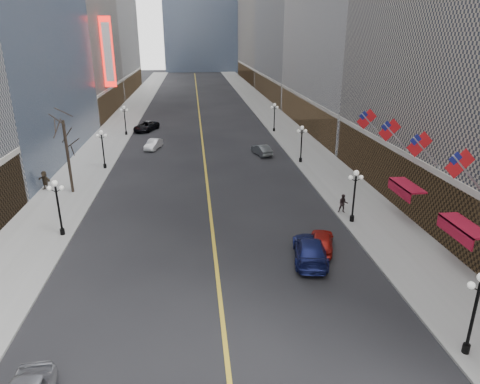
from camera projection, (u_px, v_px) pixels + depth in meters
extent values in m
cube|color=gray|center=(282.00, 126.00, 73.69)|extent=(6.00, 230.00, 0.15)
cube|color=gray|center=(116.00, 130.00, 70.84)|extent=(6.00, 230.00, 0.15)
cube|color=gold|center=(200.00, 118.00, 81.61)|extent=(0.25, 200.00, 0.02)
cube|color=#4A3C31|center=(436.00, 195.00, 35.03)|extent=(2.80, 41.00, 5.00)
cube|color=#4A3C31|center=(311.00, 113.00, 71.40)|extent=(2.80, 35.00, 5.00)
cube|color=#4A3C31|center=(271.00, 87.00, 106.83)|extent=(2.80, 39.00, 5.00)
cube|color=#4A3C31|center=(249.00, 73.00, 146.93)|extent=(2.80, 45.00, 5.00)
cube|color=#4A3C31|center=(106.00, 100.00, 85.36)|extent=(2.80, 29.00, 5.00)
cube|color=#4A3C31|center=(129.00, 83.00, 117.07)|extent=(2.80, 37.00, 5.00)
cylinder|color=black|center=(466.00, 348.00, 21.13)|extent=(0.36, 0.36, 0.50)
cylinder|color=black|center=(473.00, 319.00, 20.53)|extent=(0.16, 0.16, 4.00)
sphere|color=white|center=(471.00, 285.00, 19.82)|extent=(0.36, 0.36, 0.36)
cylinder|color=black|center=(352.00, 218.00, 36.05)|extent=(0.36, 0.36, 0.50)
cylinder|color=black|center=(354.00, 199.00, 35.45)|extent=(0.16, 0.16, 4.00)
sphere|color=white|center=(356.00, 173.00, 34.65)|extent=(0.44, 0.44, 0.44)
sphere|color=white|center=(351.00, 178.00, 34.74)|extent=(0.36, 0.36, 0.36)
sphere|color=white|center=(361.00, 177.00, 34.84)|extent=(0.36, 0.36, 0.36)
cylinder|color=black|center=(301.00, 160.00, 52.84)|extent=(0.36, 0.36, 0.50)
cylinder|color=black|center=(301.00, 146.00, 52.23)|extent=(0.16, 0.16, 4.00)
sphere|color=white|center=(302.00, 128.00, 51.44)|extent=(0.44, 0.44, 0.44)
sphere|color=white|center=(298.00, 131.00, 51.53)|extent=(0.36, 0.36, 0.36)
sphere|color=white|center=(306.00, 131.00, 51.62)|extent=(0.36, 0.36, 0.36)
cylinder|color=black|center=(274.00, 130.00, 69.62)|extent=(0.36, 0.36, 0.50)
cylinder|color=black|center=(274.00, 119.00, 69.02)|extent=(0.16, 0.16, 4.00)
sphere|color=white|center=(275.00, 105.00, 68.22)|extent=(0.44, 0.44, 0.44)
sphere|color=white|center=(272.00, 107.00, 68.31)|extent=(0.36, 0.36, 0.36)
sphere|color=white|center=(277.00, 107.00, 68.40)|extent=(0.36, 0.36, 0.36)
cylinder|color=black|center=(62.00, 232.00, 33.65)|extent=(0.36, 0.36, 0.50)
cylinder|color=black|center=(59.00, 211.00, 33.04)|extent=(0.16, 0.16, 4.00)
sphere|color=white|center=(55.00, 183.00, 32.25)|extent=(0.44, 0.44, 0.44)
sphere|color=white|center=(49.00, 188.00, 32.34)|extent=(0.36, 0.36, 0.36)
sphere|color=white|center=(62.00, 188.00, 32.43)|extent=(0.36, 0.36, 0.36)
cylinder|color=black|center=(105.00, 166.00, 50.43)|extent=(0.36, 0.36, 0.50)
cylinder|color=black|center=(103.00, 152.00, 49.83)|extent=(0.16, 0.16, 4.00)
sphere|color=white|center=(101.00, 132.00, 49.03)|extent=(0.44, 0.44, 0.44)
sphere|color=white|center=(97.00, 136.00, 49.12)|extent=(0.36, 0.36, 0.36)
sphere|color=white|center=(105.00, 135.00, 49.21)|extent=(0.36, 0.36, 0.36)
cylinder|color=black|center=(126.00, 133.00, 67.22)|extent=(0.36, 0.36, 0.50)
cylinder|color=black|center=(125.00, 122.00, 66.61)|extent=(0.16, 0.16, 4.00)
sphere|color=white|center=(124.00, 107.00, 65.81)|extent=(0.44, 0.44, 0.44)
sphere|color=white|center=(121.00, 110.00, 65.91)|extent=(0.36, 0.36, 0.36)
sphere|color=white|center=(127.00, 110.00, 66.00)|extent=(0.36, 0.36, 0.36)
cylinder|color=#B2B2B7|center=(468.00, 173.00, 26.78)|extent=(2.49, 0.12, 2.49)
cube|color=red|center=(460.00, 164.00, 26.49)|extent=(1.94, 0.04, 1.94)
cube|color=navy|center=(456.00, 158.00, 26.33)|extent=(0.88, 0.06, 0.88)
cylinder|color=#B2B2B7|center=(427.00, 153.00, 31.45)|extent=(2.49, 0.12, 2.49)
cube|color=red|center=(420.00, 144.00, 31.15)|extent=(1.94, 0.04, 1.94)
cube|color=navy|center=(416.00, 140.00, 31.00)|extent=(0.88, 0.06, 0.88)
cylinder|color=#B2B2B7|center=(396.00, 137.00, 36.11)|extent=(2.49, 0.12, 2.49)
cube|color=red|center=(390.00, 130.00, 35.82)|extent=(1.94, 0.04, 1.94)
cube|color=navy|center=(386.00, 126.00, 35.66)|extent=(0.88, 0.06, 0.88)
cylinder|color=#B2B2B7|center=(373.00, 126.00, 40.77)|extent=(2.49, 0.12, 2.49)
cube|color=red|center=(367.00, 119.00, 40.48)|extent=(1.94, 0.04, 1.94)
cube|color=navy|center=(364.00, 115.00, 40.32)|extent=(0.88, 0.06, 0.88)
cube|color=maroon|center=(465.00, 225.00, 28.08)|extent=(1.40, 4.00, 0.15)
cube|color=maroon|center=(454.00, 231.00, 28.16)|extent=(0.10, 4.00, 0.90)
cube|color=maroon|center=(407.00, 185.00, 35.54)|extent=(1.40, 4.00, 0.15)
cube|color=maroon|center=(399.00, 190.00, 35.62)|extent=(0.10, 4.00, 0.90)
cube|color=red|center=(108.00, 52.00, 75.83)|extent=(2.00, 0.50, 12.00)
cube|color=white|center=(108.00, 52.00, 75.84)|extent=(1.40, 0.55, 10.00)
cylinder|color=#2D231C|center=(68.00, 157.00, 41.64)|extent=(0.28, 0.28, 7.20)
imported|color=#BBBBBD|center=(153.00, 144.00, 59.22)|extent=(2.46, 4.32, 1.35)
imported|color=black|center=(146.00, 126.00, 70.43)|extent=(4.39, 6.08, 1.54)
imported|color=navy|center=(310.00, 249.00, 29.99)|extent=(3.23, 5.87, 1.61)
imported|color=#9E1711|center=(322.00, 241.00, 31.42)|extent=(2.89, 4.49, 1.42)
imported|color=#52585A|center=(262.00, 150.00, 56.31)|extent=(2.46, 4.40, 1.37)
imported|color=black|center=(343.00, 204.00, 37.62)|extent=(0.91, 0.64, 1.69)
imported|color=#2F261A|center=(45.00, 180.00, 43.19)|extent=(1.83, 1.37, 1.96)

